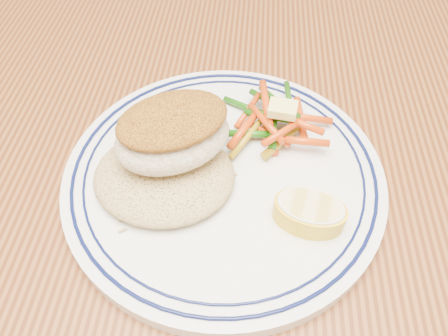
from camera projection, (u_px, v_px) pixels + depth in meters
dining_table at (253, 209)px, 0.49m from camera, size 1.50×0.90×0.75m
plate at (224, 175)px, 0.39m from camera, size 0.28×0.28×0.02m
rice_pilaf at (164, 173)px, 0.37m from camera, size 0.12×0.11×0.02m
fish_fillet at (173, 133)px, 0.36m from camera, size 0.12×0.11×0.05m
vegetable_pile at (273, 122)px, 0.40m from camera, size 0.11×0.09×0.03m
butter_pat at (283, 109)px, 0.39m from camera, size 0.03×0.02×0.01m
lemon_wedge at (309, 212)px, 0.34m from camera, size 0.06×0.06×0.02m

